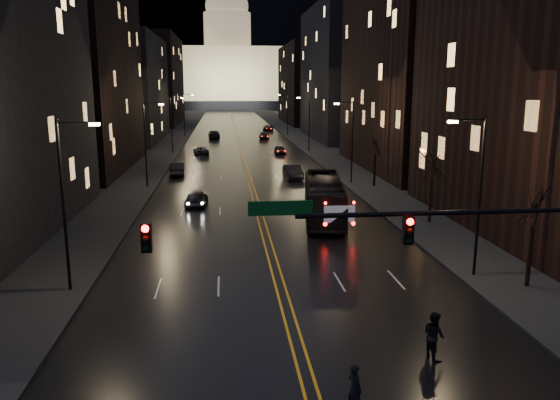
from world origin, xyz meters
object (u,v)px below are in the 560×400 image
object	(u,v)px
bus	(324,198)
oncoming_car_b	(177,169)
pedestrian_a	(355,388)
traffic_signal	(473,242)
pedestrian_b	(434,335)
oncoming_car_a	(196,198)
receding_car_a	(293,172)

from	to	relation	value
bus	oncoming_car_b	distance (m)	27.25
pedestrian_a	traffic_signal	bearing A→B (deg)	-91.25
pedestrian_a	pedestrian_b	size ratio (longest dim) A/B	0.86
traffic_signal	pedestrian_a	distance (m)	6.63
bus	oncoming_car_a	xyz separation A→B (m)	(-10.47, 5.86, -0.97)
oncoming_car_a	receding_car_a	distance (m)	17.20
oncoming_car_a	pedestrian_b	distance (m)	30.99
bus	pedestrian_a	distance (m)	26.75
bus	pedestrian_a	bearing A→B (deg)	-90.32
bus	oncoming_car_a	bearing A→B (deg)	158.67
traffic_signal	pedestrian_b	bearing A→B (deg)	121.09
traffic_signal	receding_car_a	bearing A→B (deg)	91.09
receding_car_a	bus	bearing A→B (deg)	-92.97
traffic_signal	pedestrian_a	size ratio (longest dim) A/B	10.31
pedestrian_b	oncoming_car_b	bearing A→B (deg)	0.26
receding_car_a	pedestrian_a	world-z (taller)	pedestrian_a
oncoming_car_b	oncoming_car_a	bearing A→B (deg)	96.77
bus	oncoming_car_b	bearing A→B (deg)	127.78
bus	oncoming_car_b	size ratio (longest dim) A/B	2.56
receding_car_a	pedestrian_a	size ratio (longest dim) A/B	2.94
bus	pedestrian_a	size ratio (longest dim) A/B	7.29
traffic_signal	oncoming_car_b	bearing A→B (deg)	106.68
oncoming_car_a	oncoming_car_b	distance (m)	18.02
oncoming_car_a	receding_car_a	xyz separation A→B (m)	(10.47, 13.64, 0.08)
oncoming_car_b	pedestrian_a	world-z (taller)	pedestrian_a
receding_car_a	pedestrian_a	bearing A→B (deg)	-97.72
traffic_signal	pedestrian_a	world-z (taller)	traffic_signal
bus	traffic_signal	bearing A→B (deg)	-80.14
pedestrian_a	receding_car_a	bearing A→B (deg)	-29.19
bus	pedestrian_b	world-z (taller)	bus
bus	receding_car_a	xyz separation A→B (m)	(-0.00, 19.50, -0.89)
traffic_signal	bus	world-z (taller)	traffic_signal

